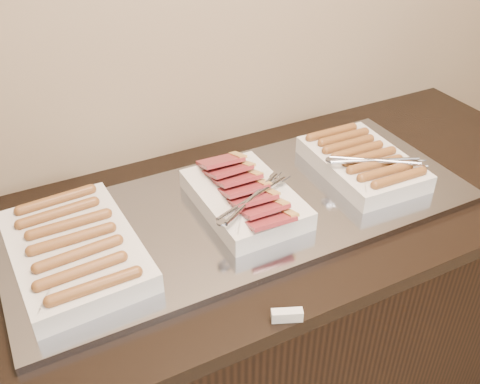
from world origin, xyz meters
The scene contains 6 objects.
counter centered at (0.00, 2.13, 0.45)m, with size 2.06×0.76×0.90m.
warming_tray centered at (0.02, 2.13, 0.91)m, with size 1.20×0.50×0.02m, color #9598A2.
dish_left centered at (-0.41, 2.13, 0.95)m, with size 0.28×0.41×0.07m.
dish_center centered at (0.02, 2.13, 0.95)m, with size 0.26×0.36×0.09m.
dish_right centered at (0.39, 2.13, 0.95)m, with size 0.26×0.35×0.08m.
label_holder centered at (-0.07, 1.77, 0.91)m, with size 0.06×0.02×0.03m, color silver.
Camera 1 is at (-0.50, 1.15, 1.74)m, focal length 40.00 mm.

